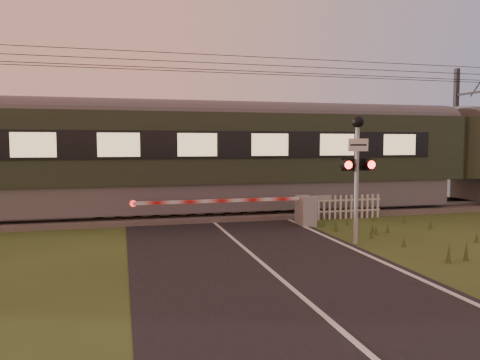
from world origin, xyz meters
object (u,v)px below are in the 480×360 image
object	(u,v)px
picket_fence	(346,207)
catenary_mast	(456,132)
train	(446,154)
crossing_signal	(357,156)
boom_gate	(296,209)

from	to	relation	value
picket_fence	catenary_mast	xyz separation A→B (m)	(7.97, 4.11, 2.90)
train	crossing_signal	xyz separation A→B (m)	(-7.43, -5.90, 0.13)
crossing_signal	picket_fence	size ratio (longest dim) A/B	1.25
train	boom_gate	world-z (taller)	train
train	boom_gate	xyz separation A→B (m)	(-8.01, -2.83, -1.74)
boom_gate	catenary_mast	size ratio (longest dim) A/B	1.05
train	boom_gate	size ratio (longest dim) A/B	6.48
crossing_signal	picket_fence	bearing A→B (deg)	66.47
train	catenary_mast	world-z (taller)	catenary_mast
train	crossing_signal	bearing A→B (deg)	-141.56
train	catenary_mast	bearing A→B (deg)	44.21
train	catenary_mast	xyz separation A→B (m)	(2.28, 2.22, 1.04)
boom_gate	crossing_signal	size ratio (longest dim) A/B	1.90
crossing_signal	catenary_mast	xyz separation A→B (m)	(9.72, 8.12, 0.92)
crossing_signal	picket_fence	world-z (taller)	crossing_signal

